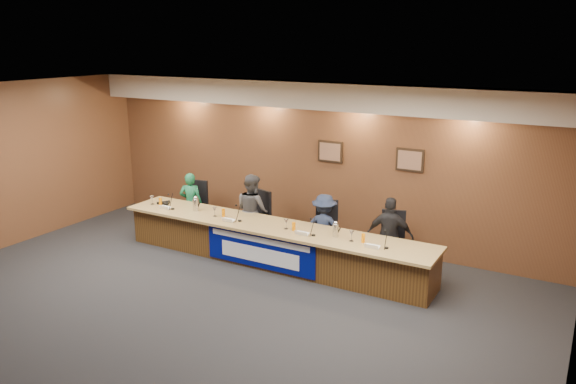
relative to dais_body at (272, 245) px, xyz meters
name	(u,v)px	position (x,y,z in m)	size (l,w,h in m)	color
floor	(188,317)	(0.00, -2.40, -0.35)	(10.00, 10.00, 0.00)	black
ceiling	(177,99)	(0.00, -2.40, 2.85)	(10.00, 8.00, 0.04)	silver
wall_back	(313,162)	(0.00, 1.60, 1.25)	(10.00, 0.04, 3.20)	#57341F
soffit	(308,95)	(0.00, 1.35, 2.60)	(10.00, 0.50, 0.50)	beige
dais_body	(272,245)	(0.00, 0.00, 0.00)	(6.00, 0.80, 0.70)	#482D12
dais_top	(270,226)	(0.00, -0.05, 0.38)	(6.10, 0.95, 0.05)	#A0804A
banner	(260,251)	(0.00, -0.41, 0.03)	(2.20, 0.02, 0.65)	#010966
banner_text_upper	(259,240)	(0.00, -0.43, 0.23)	(2.00, 0.01, 0.10)	silver
banner_text_lower	(259,255)	(0.00, -0.43, -0.05)	(1.60, 0.01, 0.28)	silver
wall_photo_left	(330,152)	(0.40, 1.57, 1.50)	(0.52, 0.04, 0.42)	black
wall_photo_right	(410,160)	(2.00, 1.57, 1.50)	(0.52, 0.04, 0.42)	black
panelist_a	(191,203)	(-2.34, 0.59, 0.30)	(0.48, 0.31, 1.30)	#155F3B
panelist_b	(252,210)	(-0.80, 0.59, 0.38)	(0.71, 0.55, 1.46)	#444449
panelist_c	(324,228)	(0.76, 0.59, 0.28)	(0.82, 0.47, 1.26)	#1A233D
panelist_d	(390,236)	(2.03, 0.59, 0.34)	(0.81, 0.34, 1.38)	black
office_chair_a	(194,210)	(-2.34, 0.69, 0.13)	(0.48, 0.48, 0.08)	black
office_chair_b	(255,221)	(-0.80, 0.69, 0.13)	(0.48, 0.48, 0.08)	black
office_chair_c	(326,234)	(0.76, 0.69, 0.13)	(0.48, 0.48, 0.08)	black
office_chair_d	(391,246)	(2.03, 0.69, 0.13)	(0.48, 0.48, 0.08)	black
nameplate_a	(164,207)	(-2.31, -0.27, 0.45)	(0.24, 0.06, 0.09)	white
microphone_a	(173,209)	(-2.16, -0.19, 0.41)	(0.07, 0.07, 0.02)	black
juice_glass_a	(160,202)	(-2.55, -0.09, 0.47)	(0.06, 0.06, 0.15)	orange
water_glass_a	(152,200)	(-2.74, -0.12, 0.49)	(0.08, 0.08, 0.18)	silver
nameplate_b	(227,220)	(-0.76, -0.30, 0.45)	(0.24, 0.06, 0.09)	white
microphone_b	(240,221)	(-0.59, -0.15, 0.41)	(0.07, 0.07, 0.02)	black
juice_glass_b	(223,213)	(-1.02, -0.07, 0.47)	(0.06, 0.06, 0.15)	orange
water_glass_b	(215,212)	(-1.17, -0.14, 0.49)	(0.08, 0.08, 0.18)	silver
nameplate_c	(301,233)	(0.75, -0.28, 0.45)	(0.24, 0.06, 0.09)	white
microphone_c	(313,235)	(0.94, -0.18, 0.41)	(0.07, 0.07, 0.02)	black
juice_glass_c	(294,226)	(0.52, -0.11, 0.47)	(0.06, 0.06, 0.15)	orange
water_glass_c	(286,224)	(0.36, -0.11, 0.49)	(0.08, 0.08, 0.18)	silver
nameplate_d	(371,246)	(2.02, -0.27, 0.45)	(0.24, 0.06, 0.09)	white
microphone_d	(386,248)	(2.23, -0.14, 0.41)	(0.07, 0.07, 0.02)	black
juice_glass_d	(363,238)	(1.80, -0.07, 0.47)	(0.06, 0.06, 0.15)	orange
water_glass_d	(351,236)	(1.61, -0.11, 0.49)	(0.08, 0.08, 0.18)	silver
carafe_left	(196,205)	(-1.71, -0.02, 0.52)	(0.13, 0.13, 0.23)	silver
carafe_right	(336,230)	(1.29, -0.04, 0.51)	(0.11, 0.11, 0.22)	silver
speakerphone	(165,203)	(-2.53, 0.00, 0.43)	(0.32, 0.32, 0.05)	black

